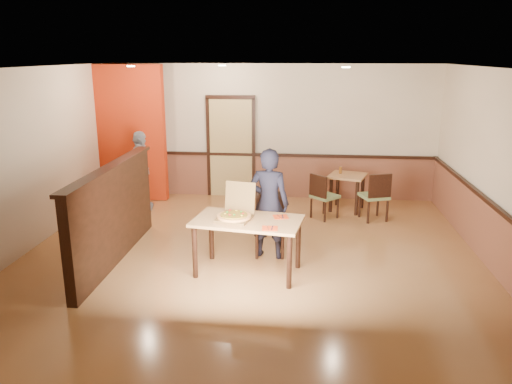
% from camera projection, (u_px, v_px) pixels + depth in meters
% --- Properties ---
extents(floor, '(7.00, 7.00, 0.00)m').
position_uv_depth(floor, '(250.00, 259.00, 7.52)').
color(floor, '#AB7342').
rests_on(floor, ground).
extents(ceiling, '(7.00, 7.00, 0.00)m').
position_uv_depth(ceiling, '(250.00, 68.00, 6.76)').
color(ceiling, black).
rests_on(ceiling, wall_back).
extents(wall_back, '(7.00, 0.00, 7.00)m').
position_uv_depth(wall_back, '(269.00, 132.00, 10.49)').
color(wall_back, beige).
rests_on(wall_back, floor).
extents(wall_left, '(0.00, 7.00, 7.00)m').
position_uv_depth(wall_left, '(19.00, 164.00, 7.48)').
color(wall_left, beige).
rests_on(wall_left, floor).
extents(wall_right, '(0.00, 7.00, 7.00)m').
position_uv_depth(wall_right, '(505.00, 175.00, 6.80)').
color(wall_right, beige).
rests_on(wall_right, floor).
extents(wainscot_back, '(7.00, 0.04, 0.90)m').
position_uv_depth(wainscot_back, '(268.00, 176.00, 10.72)').
color(wainscot_back, brown).
rests_on(wainscot_back, floor).
extents(chair_rail_back, '(7.00, 0.06, 0.06)m').
position_uv_depth(chair_rail_back, '(268.00, 155.00, 10.57)').
color(chair_rail_back, black).
rests_on(chair_rail_back, wall_back).
extents(wainscot_right, '(0.04, 7.00, 0.90)m').
position_uv_depth(wainscot_right, '(494.00, 240.00, 7.06)').
color(wainscot_right, brown).
rests_on(wainscot_right, floor).
extents(chair_rail_right, '(0.06, 7.00, 0.06)m').
position_uv_depth(chair_rail_right, '(496.00, 208.00, 6.94)').
color(chair_rail_right, black).
rests_on(chair_rail_right, wall_right).
extents(back_door, '(0.90, 0.06, 2.10)m').
position_uv_depth(back_door, '(231.00, 148.00, 10.63)').
color(back_door, tan).
rests_on(back_door, wall_back).
extents(booth_partition, '(0.20, 3.10, 1.44)m').
position_uv_depth(booth_partition, '(114.00, 213.00, 7.32)').
color(booth_partition, black).
rests_on(booth_partition, floor).
extents(red_accent_panel, '(1.60, 0.20, 2.78)m').
position_uv_depth(red_accent_panel, '(127.00, 133.00, 10.29)').
color(red_accent_panel, '#AE280C').
rests_on(red_accent_panel, floor).
extents(spot_a, '(0.14, 0.14, 0.02)m').
position_uv_depth(spot_a, '(131.00, 66.00, 8.72)').
color(spot_a, beige).
rests_on(spot_a, ceiling).
extents(spot_b, '(0.14, 0.14, 0.02)m').
position_uv_depth(spot_b, '(222.00, 65.00, 9.24)').
color(spot_b, beige).
rests_on(spot_b, ceiling).
extents(spot_c, '(0.14, 0.14, 0.02)m').
position_uv_depth(spot_c, '(346.00, 67.00, 8.07)').
color(spot_c, beige).
rests_on(spot_c, ceiling).
extents(main_table, '(1.59, 1.06, 0.79)m').
position_uv_depth(main_table, '(248.00, 227.00, 6.89)').
color(main_table, '#B07B4A').
rests_on(main_table, floor).
extents(diner_chair, '(0.50, 0.50, 0.95)m').
position_uv_depth(diner_chair, '(270.00, 221.00, 7.65)').
color(diner_chair, olive).
rests_on(diner_chair, floor).
extents(side_chair_left, '(0.60, 0.60, 0.86)m').
position_uv_depth(side_chair_left, '(323.00, 195.00, 9.25)').
color(side_chair_left, olive).
rests_on(side_chair_left, floor).
extents(side_chair_right, '(0.58, 0.58, 0.92)m').
position_uv_depth(side_chair_right, '(376.00, 195.00, 9.13)').
color(side_chair_right, olive).
rests_on(side_chair_right, floor).
extents(side_table, '(0.84, 0.84, 0.72)m').
position_uv_depth(side_table, '(347.00, 183.00, 9.75)').
color(side_table, '#B07B4A').
rests_on(side_table, floor).
extents(diner, '(0.67, 0.50, 1.68)m').
position_uv_depth(diner, '(269.00, 204.00, 7.42)').
color(diner, black).
rests_on(diner, floor).
extents(passerby, '(0.55, 0.97, 1.56)m').
position_uv_depth(passerby, '(141.00, 171.00, 9.74)').
color(passerby, gray).
rests_on(passerby, floor).
extents(pizza_box, '(0.54, 0.60, 0.47)m').
position_uv_depth(pizza_box, '(235.00, 214.00, 6.89)').
color(pizza_box, brown).
rests_on(pizza_box, main_table).
extents(pizza, '(0.60, 0.60, 0.03)m').
position_uv_depth(pizza, '(234.00, 216.00, 6.85)').
color(pizza, '#DD9850').
rests_on(pizza, pizza_box).
extents(napkin_near, '(0.21, 0.21, 0.01)m').
position_uv_depth(napkin_near, '(270.00, 228.00, 6.51)').
color(napkin_near, red).
rests_on(napkin_near, main_table).
extents(napkin_far, '(0.24, 0.24, 0.01)m').
position_uv_depth(napkin_far, '(281.00, 217.00, 6.96)').
color(napkin_far, red).
rests_on(napkin_far, main_table).
extents(condiment, '(0.05, 0.05, 0.14)m').
position_uv_depth(condiment, '(340.00, 170.00, 9.79)').
color(condiment, brown).
rests_on(condiment, side_table).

